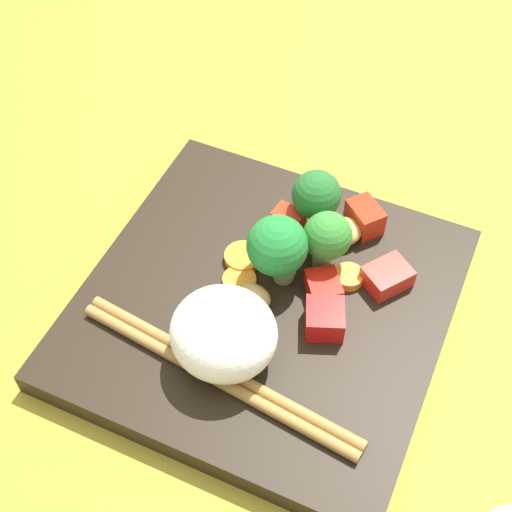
{
  "coord_description": "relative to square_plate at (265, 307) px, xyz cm",
  "views": [
    {
      "loc": [
        28.39,
        10.52,
        45.18
      ],
      "look_at": [
        -1.95,
        -1.47,
        3.98
      ],
      "focal_mm": 51.55,
      "sensor_mm": 36.0,
      "label": 1
    }
  ],
  "objects": [
    {
      "name": "ground_plane",
      "position": [
        0.0,
        0.0,
        -1.99
      ],
      "size": [
        110.0,
        110.0,
        2.0
      ],
      "primitive_type": "cube",
      "color": "olive"
    },
    {
      "name": "square_plate",
      "position": [
        0.0,
        0.0,
        0.0
      ],
      "size": [
        26.53,
        26.53,
        1.98
      ],
      "primitive_type": "cube",
      "rotation": [
        0.0,
        0.0,
        -0.05
      ],
      "color": "black",
      "rests_on": "ground_plane"
    },
    {
      "name": "rice_mound",
      "position": [
        5.29,
        -0.87,
        3.66
      ],
      "size": [
        7.88,
        8.11,
        5.34
      ],
      "primitive_type": "ellipsoid",
      "rotation": [
        0.0,
        0.0,
        1.42
      ],
      "color": "white",
      "rests_on": "square_plate"
    },
    {
      "name": "broccoli_floret_0",
      "position": [
        -4.57,
        2.94,
        4.09
      ],
      "size": [
        3.54,
        3.54,
        5.15
      ],
      "color": "#6DA851",
      "rests_on": "square_plate"
    },
    {
      "name": "broccoli_floret_1",
      "position": [
        -2.3,
        0.43,
        4.28
      ],
      "size": [
        4.4,
        4.4,
        5.73
      ],
      "color": "#6F9F56",
      "rests_on": "square_plate"
    },
    {
      "name": "broccoli_floret_2",
      "position": [
        -7.74,
        1.06,
        4.5
      ],
      "size": [
        3.72,
        3.72,
        5.56
      ],
      "color": "olive",
      "rests_on": "square_plate"
    },
    {
      "name": "carrot_slice_0",
      "position": [
        -2.73,
        -2.82,
        1.3
      ],
      "size": [
        3.58,
        3.58,
        0.61
      ],
      "primitive_type": "cylinder",
      "rotation": [
        0.0,
        0.0,
        0.34
      ],
      "color": "orange",
      "rests_on": "square_plate"
    },
    {
      "name": "carrot_slice_1",
      "position": [
        -3.86,
        5.04,
        1.34
      ],
      "size": [
        2.94,
        2.94,
        0.71
      ],
      "primitive_type": "cylinder",
      "rotation": [
        0.0,
        0.0,
        3.58
      ],
      "color": "orange",
      "rests_on": "square_plate"
    },
    {
      "name": "carrot_slice_2",
      "position": [
        -4.63,
        0.35,
        1.31
      ],
      "size": [
        3.19,
        3.19,
        0.63
      ],
      "primitive_type": "cylinder",
      "rotation": [
        0.0,
        0.0,
        3.97
      ],
      "color": "orange",
      "rests_on": "square_plate"
    },
    {
      "name": "carrot_slice_3",
      "position": [
        -0.69,
        -2.27,
        1.23
      ],
      "size": [
        3.46,
        3.46,
        0.48
      ],
      "primitive_type": "cylinder",
      "rotation": [
        0.0,
        0.0,
        5.69
      ],
      "color": "orange",
      "rests_on": "square_plate"
    },
    {
      "name": "pepper_chunk_0",
      "position": [
        -6.52,
        -0.65,
        2.12
      ],
      "size": [
        2.1,
        2.56,
        2.26
      ],
      "primitive_type": "cube",
      "rotation": [
        0.0,
        0.0,
        4.51
      ],
      "color": "red",
      "rests_on": "square_plate"
    },
    {
      "name": "pepper_chunk_1",
      "position": [
        0.7,
        4.66,
        1.99
      ],
      "size": [
        3.41,
        3.36,
        1.99
      ],
      "primitive_type": "cube",
      "rotation": [
        0.0,
        0.0,
        3.47
      ],
      "color": "red",
      "rests_on": "square_plate"
    },
    {
      "name": "pepper_chunk_2",
      "position": [
        -4.57,
        7.68,
        1.76
      ],
      "size": [
        4.06,
        3.95,
        1.54
      ],
      "primitive_type": "cube",
      "rotation": [
        0.0,
        0.0,
        5.61
      ],
      "color": "red",
      "rests_on": "square_plate"
    },
    {
      "name": "pepper_chunk_3",
      "position": [
        -9.17,
        4.61,
        2.09
      ],
      "size": [
        3.39,
        3.45,
        2.2
      ],
      "primitive_type": "cube",
      "rotation": [
        0.0,
        0.0,
        3.98
      ],
      "color": "red",
      "rests_on": "square_plate"
    },
    {
      "name": "pepper_chunk_4",
      "position": [
        -2.01,
        3.68,
        1.73
      ],
      "size": [
        3.46,
        3.36,
        1.49
      ],
      "primitive_type": "cube",
      "rotation": [
        0.0,
        0.0,
        3.72
      ],
      "color": "red",
      "rests_on": "square_plate"
    },
    {
      "name": "chicken_piece_1",
      "position": [
        0.65,
        -0.53,
        1.85
      ],
      "size": [
        2.34,
        2.86,
        1.72
      ],
      "primitive_type": "ellipsoid",
      "rotation": [
        0.0,
        0.0,
        4.45
      ],
      "color": "#AF8449",
      "rests_on": "square_plate"
    },
    {
      "name": "chicken_piece_2",
      "position": [
        -7.47,
        3.54,
        1.81
      ],
      "size": [
        3.68,
        3.57,
        1.65
      ],
      "primitive_type": "ellipsoid",
      "rotation": [
        0.0,
        0.0,
        2.61
      ],
      "color": "tan",
      "rests_on": "square_plate"
    },
    {
      "name": "chopstick_pair",
      "position": [
        7.04,
        -0.62,
        1.39
      ],
      "size": [
        5.12,
        21.17,
        0.81
      ],
      "rotation": [
        0.0,
        0.0,
        7.69
      ],
      "color": "olive",
      "rests_on": "square_plate"
    }
  ]
}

